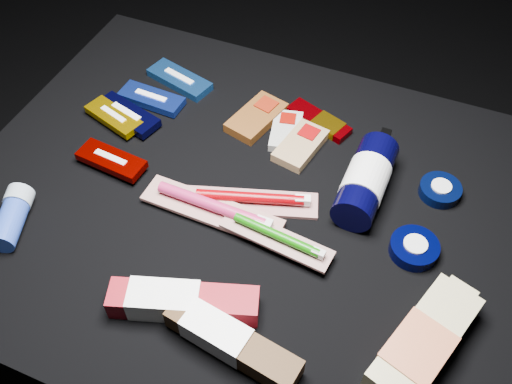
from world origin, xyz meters
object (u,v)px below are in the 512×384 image
at_px(lotion_bottle, 366,180).
at_px(deodorant_stick, 12,216).
at_px(bodywash_bottle, 423,344).
at_px(toothpaste_carton_red, 177,302).

distance_m(lotion_bottle, deodorant_stick, 0.58).
relative_size(lotion_bottle, deodorant_stick, 1.89).
height_order(bodywash_bottle, deodorant_stick, deodorant_stick).
relative_size(bodywash_bottle, toothpaste_carton_red, 0.99).
distance_m(bodywash_bottle, deodorant_stick, 0.66).
distance_m(lotion_bottle, toothpaste_carton_red, 0.37).
xyz_separation_m(lotion_bottle, toothpaste_carton_red, (-0.19, -0.31, -0.01)).
bearing_deg(deodorant_stick, lotion_bottle, 8.94).
xyz_separation_m(lotion_bottle, bodywash_bottle, (0.15, -0.24, -0.01)).
bearing_deg(lotion_bottle, toothpaste_carton_red, -120.22).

